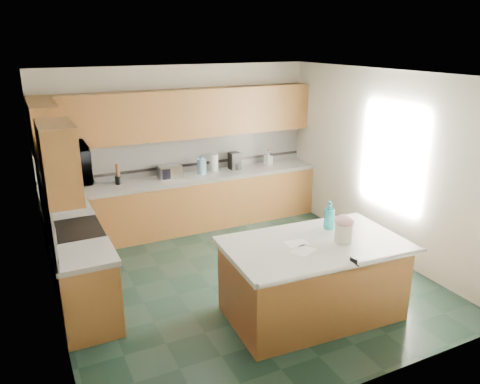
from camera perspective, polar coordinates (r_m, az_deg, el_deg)
floor at (r=6.44m, az=0.18°, el=-10.59°), size 4.60×4.60×0.00m
ceiling at (r=5.65m, az=0.20°, el=14.14°), size 4.60×4.60×0.00m
wall_back at (r=7.98m, az=-7.25°, el=5.42°), size 4.60×0.04×2.70m
wall_front at (r=4.10m, az=14.85°, el=-7.81°), size 4.60×0.04×2.70m
wall_left at (r=5.35m, az=-22.70°, el=-2.39°), size 0.04×4.60×2.70m
wall_right at (r=7.20m, az=17.01°, el=3.35°), size 0.04×4.60×2.70m
back_base_cab at (r=7.95m, az=-6.22°, el=-1.51°), size 4.60×0.60×0.86m
back_countertop at (r=7.80m, az=-6.34°, el=1.67°), size 4.60×0.64×0.06m
back_upper_cab at (r=7.70m, az=-6.96°, el=9.44°), size 4.60×0.33×0.78m
back_backsplash at (r=7.98m, az=-7.14°, el=4.57°), size 4.60×0.02×0.63m
back_accent_band at (r=8.02m, az=-7.07°, el=3.21°), size 4.60×0.01×0.05m
left_base_cab_rear at (r=6.90m, az=-19.96°, el=-5.71°), size 0.60×0.82×0.86m
left_counter_rear at (r=6.74m, az=-20.38°, el=-2.13°), size 0.64×0.82×0.06m
left_base_cab_front at (r=5.53m, az=-17.97°, el=-11.68°), size 0.60×0.72×0.86m
left_counter_front at (r=5.32m, az=-18.45°, el=-7.37°), size 0.64×0.72×0.06m
left_backsplash at (r=5.91m, az=-22.67°, el=-1.67°), size 0.02×2.30×0.63m
left_accent_band at (r=5.97m, az=-22.39°, el=-3.42°), size 0.01×2.30×0.05m
left_upper_cab_rear at (r=6.59m, az=-22.69°, el=6.67°), size 0.33×1.09×0.78m
left_upper_cab_front at (r=4.96m, az=-21.20°, el=3.41°), size 0.33×0.72×0.78m
range_body at (r=6.18m, az=-19.06°, el=-8.38°), size 0.60×0.76×0.88m
range_oven_door at (r=6.23m, az=-16.36°, el=-8.30°), size 0.02×0.68×0.55m
range_cooktop at (r=6.00m, az=-19.51°, el=-4.44°), size 0.62×0.78×0.04m
range_handle at (r=6.08m, az=-16.40°, el=-5.04°), size 0.02×0.66×0.02m
range_backguard at (r=5.94m, az=-22.11°, el=-3.73°), size 0.06×0.76×0.18m
microwave at (r=5.74m, az=-20.39°, el=3.25°), size 0.50×0.73×0.41m
island_base at (r=5.57m, az=8.81°, el=-10.68°), size 1.98×1.21×0.86m
island_top at (r=5.37m, az=9.05°, el=-6.38°), size 2.09×1.31×0.06m
island_bullnose at (r=4.94m, az=13.05°, el=-8.91°), size 2.02×0.18×0.06m
treat_jar at (r=5.42m, az=12.50°, el=-4.81°), size 0.21×0.21×0.21m
treat_jar_lid at (r=5.37m, az=12.60°, el=-3.46°), size 0.22×0.22×0.14m
treat_jar_knob at (r=5.35m, az=12.63°, el=-3.00°), size 0.07×0.02×0.02m
treat_jar_knob_end_l at (r=5.33m, az=12.33°, el=-3.06°), size 0.04×0.04×0.04m
treat_jar_knob_end_r at (r=5.37m, az=12.94°, el=-2.93°), size 0.04×0.04×0.04m
soap_bottle_island at (r=5.70m, az=10.85°, el=-2.79°), size 0.16×0.16×0.34m
paper_sheet_a at (r=5.14m, az=7.74°, el=-7.07°), size 0.31×0.27×0.00m
paper_sheet_b at (r=5.30m, az=6.94°, el=-6.22°), size 0.27×0.21×0.00m
clamp_body at (r=4.99m, az=13.67°, el=-8.19°), size 0.03×0.09×0.08m
clamp_handle at (r=4.96m, az=14.05°, el=-8.64°), size 0.01×0.06×0.01m
knife_block at (r=7.44m, az=-19.08°, el=0.93°), size 0.11×0.15×0.21m
utensil_crock at (r=7.57m, az=-14.59°, el=1.40°), size 0.11×0.11×0.13m
utensil_bundle at (r=7.52m, az=-14.69°, el=2.60°), size 0.06×0.06×0.19m
toaster_oven at (r=7.72m, az=-8.54°, el=2.45°), size 0.38×0.27×0.21m
toaster_oven_door at (r=7.61m, az=-8.27°, el=2.23°), size 0.33×0.01×0.17m
paper_towel at (r=8.02m, az=-3.17°, el=3.57°), size 0.13×0.13×0.30m
paper_towel_base at (r=8.06m, az=-3.15°, el=2.58°), size 0.20×0.20×0.01m
water_jug at (r=7.90m, az=-4.68°, el=3.14°), size 0.16×0.16×0.26m
water_jug_neck at (r=7.87m, az=-4.70°, el=4.18°), size 0.07×0.07×0.04m
coffee_maker at (r=8.15m, az=-0.67°, el=3.82°), size 0.18×0.19×0.30m
coffee_carafe at (r=8.14m, az=-0.54°, el=3.15°), size 0.12×0.12×0.12m
soap_bottle_back at (r=8.43m, az=3.47°, el=4.14°), size 0.14×0.14×0.26m
soap_back_cap at (r=8.39m, az=3.49°, el=5.11°), size 0.02×0.02×0.03m
window_light_proxy at (r=7.00m, az=18.04°, el=4.11°), size 0.02×1.40×1.10m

